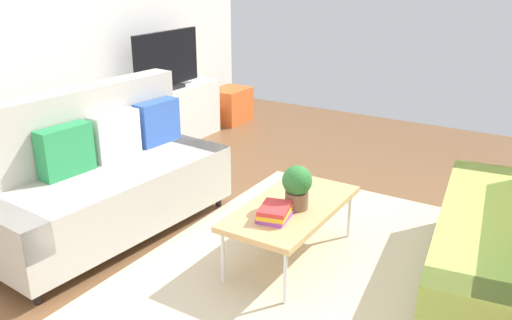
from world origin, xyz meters
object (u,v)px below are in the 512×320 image
Objects in this scene: storage_trunk at (230,105)px; tv_console at (169,116)px; tv at (167,61)px; vase_0 at (126,90)px; table_book_0 at (275,217)px; bottle_0 at (143,90)px; coffee_table at (292,209)px; couch_beige at (103,177)px; potted_plant at (297,186)px.

tv_console is at bearing 174.81° from storage_trunk.
tv reaches higher than vase_0.
bottle_0 is (1.36, 2.39, 0.28)m from table_book_0.
coffee_table is at bearing -115.11° from bottle_0.
couch_beige is 2.22m from tv.
tv reaches higher than tv_console.
couch_beige is at bearing -152.91° from tv.
coffee_table is at bearing -122.72° from tv.
couch_beige is 3.77× the size of storage_trunk.
tv reaches higher than storage_trunk.
potted_plant reaches higher than storage_trunk.
tv is (-0.00, -0.02, 0.63)m from tv_console.
potted_plant is (0.36, -1.47, 0.13)m from couch_beige.
storage_trunk is at bearing -5.19° from tv_console.
coffee_table is 3.63× the size of potted_plant.
couch_beige is at bearing -163.33° from storage_trunk.
couch_beige is at bearing -147.21° from bottle_0.
storage_trunk is 1.61m from bottle_0.
couch_beige is at bearing -152.44° from tv_console.
potted_plant is 1.26× the size of table_book_0.
coffee_table is 0.79× the size of tv_console.
vase_0 is (0.99, 2.53, 0.15)m from potted_plant.
potted_plant is 2.72m from vase_0.
table_book_0 is at bearing -126.50° from tv.
potted_plant is at bearing 108.04° from couch_beige.
coffee_table is at bearing -138.67° from storage_trunk.
coffee_table is 0.20m from potted_plant.
bottle_0 is (1.50, 0.97, 0.26)m from couch_beige.
vase_0 reaches higher than tv_console.
tv_console is at bearing 57.62° from potted_plant.
coffee_table is at bearing 0.60° from table_book_0.
tv_console is 9.86× the size of bottle_0.
coffee_table is 4.58× the size of table_book_0.
tv_console is at bearing 5.33° from bottle_0.
vase_0 is (0.97, 2.48, 0.34)m from coffee_table.
vase_0 is (-0.58, 0.05, 0.41)m from tv_console.
couch_beige is at bearing 103.69° from potted_plant.
vase_0 is at bearing 175.07° from tv_console.
bottle_0 is (-0.43, -0.04, 0.39)m from tv_console.
coffee_table is (0.38, -1.42, -0.06)m from couch_beige.
storage_trunk is at bearing -5.10° from vase_0.
tv is 0.62m from vase_0.
vase_0 is at bearing 68.67° from coffee_table.
tv_console is 0.58m from bottle_0.
vase_0 is (1.35, 1.06, 0.28)m from couch_beige.
bottle_0 is (0.15, -0.09, -0.02)m from vase_0.
tv reaches higher than table_book_0.
table_book_0 is 2.76m from bottle_0.
table_book_0 is at bearing -141.05° from storage_trunk.
vase_0 is at bearing -137.58° from couch_beige.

